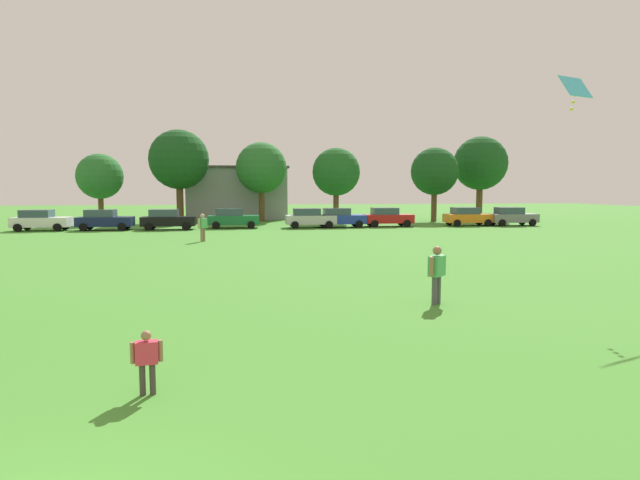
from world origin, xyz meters
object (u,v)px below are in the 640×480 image
Objects in this scene: tree_center_left at (261,168)px; parked_car_green_3 at (233,218)px; tree_center_right at (336,172)px; bystander_near_trees at (203,225)px; parked_car_gray_8 at (512,216)px; adult_bystander at (437,270)px; parked_car_silver_4 at (310,218)px; tree_far_right at (480,164)px; parked_car_navy_1 at (104,220)px; parked_car_red_6 at (387,217)px; tree_far_left at (100,177)px; parked_car_blue_5 at (340,218)px; tree_right at (435,172)px; parked_car_black_2 at (168,219)px; parked_car_orange_7 at (468,216)px; tree_left at (179,160)px; kite at (575,89)px; child_kite_flyer at (147,357)px; parked_car_white_0 at (40,220)px.

parked_car_green_3 is at bearing -106.87° from tree_center_left.
parked_car_green_3 is 0.58× the size of tree_center_right.
bystander_near_trees reaches higher than parked_car_gray_8.
parked_car_silver_4 is at bearing -134.31° from adult_bystander.
tree_far_right is at bearing -0.76° from tree_center_left.
parked_car_red_6 is at bearing 1.79° from parked_car_navy_1.
tree_far_left is 0.90× the size of tree_center_right.
tree_center_left is at bearing 7.82° from tree_far_left.
adult_bystander is at bearing -63.50° from tree_far_left.
parked_car_green_3 is at bearing 177.17° from parked_car_blue_5.
tree_right is at bearing -154.54° from adult_bystander.
bystander_near_trees is 11.02m from parked_car_black_2.
parked_car_orange_7 is 28.56m from tree_left.
parked_car_green_3 and parked_car_red_6 have the same top height.
parked_car_blue_5 is 11.89m from parked_car_orange_7.
parked_car_green_3 is 1.00× the size of parked_car_red_6.
tree_far_right reaches higher than parked_car_gray_8.
tree_left is at bearing 40.44° from bystander_near_trees.
parked_car_blue_5 is 23.33m from tree_far_left.
parked_car_navy_1 and parked_car_blue_5 have the same top height.
parked_car_red_6 is 0.47× the size of tree_left.
tree_center_right reaches higher than kite.
adult_bystander is (7.06, 5.73, 0.37)m from child_kite_flyer.
tree_center_left reaches higher than parked_car_red_6.
parked_car_black_2 is 1.00× the size of parked_car_silver_4.
adult_bystander is 0.96× the size of bystander_near_trees.
parked_car_green_3 is at bearing 4.73° from parked_car_navy_1.
adult_bystander is at bearing -60.95° from parked_car_navy_1.
adult_bystander is at bearing -90.27° from parked_car_silver_4.
tree_center_right is at bearing 91.80° from kite.
tree_right is at bearing 96.00° from parked_car_orange_7.
parked_car_navy_1 is 35.46m from parked_car_gray_8.
parked_car_red_6 is (15.28, 11.31, -0.19)m from bystander_near_trees.
parked_car_white_0 is 0.53× the size of tree_center_left.
tree_far_right reaches higher than parked_car_green_3.
parked_car_blue_5 and parked_car_orange_7 have the same top height.
tree_far_right reaches higher than tree_far_left.
parked_car_black_2 reaches higher than child_kite_flyer.
adult_bystander reaches higher than parked_car_navy_1.
tree_left is (-19.03, 9.01, 5.39)m from parked_car_red_6.
tree_left reaches higher than parked_car_orange_7.
tree_center_left is at bearing 37.59° from parked_car_navy_1.
tree_center_right is 0.98× the size of tree_right.
tree_center_left reaches higher than parked_car_silver_4.
adult_bystander is 0.21× the size of tree_center_left.
tree_right is at bearing -5.45° from tree_left.
parked_car_gray_8 is (26.83, 10.77, -0.19)m from bystander_near_trees.
parked_car_black_2 is 33.70m from tree_far_right.
parked_car_silver_4 is at bearing -178.45° from parked_car_orange_7.
tree_far_left is at bearing 168.38° from parked_car_gray_8.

